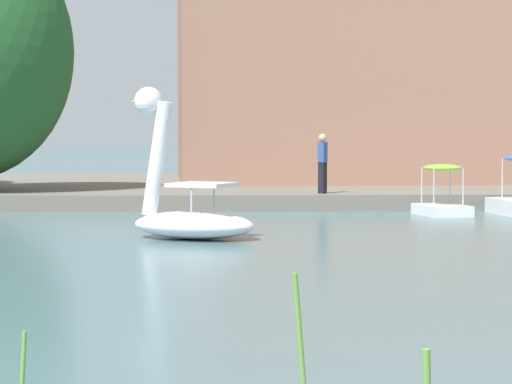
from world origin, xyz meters
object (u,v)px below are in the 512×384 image
object	(u,v)px
swan_boat	(187,207)
person_on_path	(322,161)
pedal_boat_lime	(442,198)
tree_broadleaf_behind_dock	(271,76)

from	to	relation	value
swan_boat	person_on_path	bearing A→B (deg)	66.48
swan_boat	pedal_boat_lime	distance (m)	9.08
swan_boat	person_on_path	size ratio (longest dim) A/B	1.81
swan_boat	tree_broadleaf_behind_dock	world-z (taller)	tree_broadleaf_behind_dock
pedal_boat_lime	person_on_path	distance (m)	3.95
pedal_boat_lime	person_on_path	xyz separation A→B (m)	(-2.99, 2.41, 0.95)
swan_boat	pedal_boat_lime	xyz separation A→B (m)	(6.70, 6.13, -0.18)
tree_broadleaf_behind_dock	person_on_path	xyz separation A→B (m)	(1.03, -8.34, -2.97)
pedal_boat_lime	tree_broadleaf_behind_dock	xyz separation A→B (m)	(-4.02, 10.76, 3.92)
pedal_boat_lime	tree_broadleaf_behind_dock	bearing A→B (deg)	110.49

